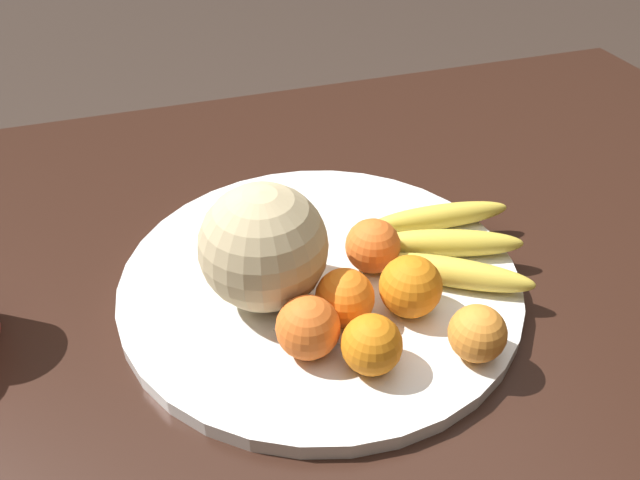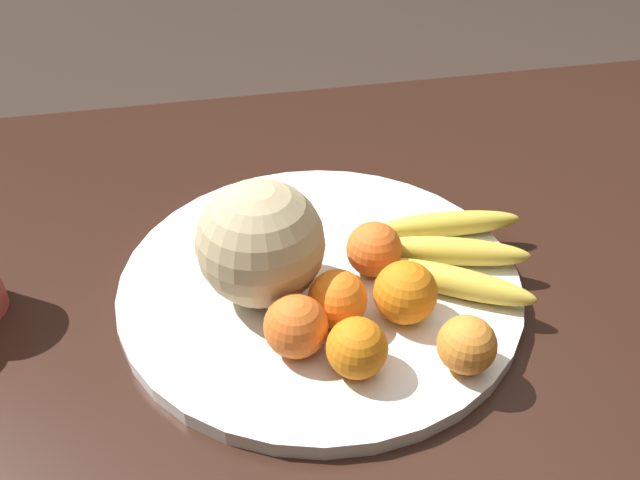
{
  "view_description": "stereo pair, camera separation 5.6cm",
  "coord_description": "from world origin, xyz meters",
  "px_view_note": "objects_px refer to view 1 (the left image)",
  "views": [
    {
      "loc": [
        -0.22,
        -0.56,
        1.24
      ],
      "look_at": [
        -0.05,
        -0.03,
        0.82
      ],
      "focal_mm": 35.0,
      "sensor_mm": 36.0,
      "label": 1
    },
    {
      "loc": [
        -0.17,
        -0.57,
        1.24
      ],
      "look_at": [
        -0.05,
        -0.03,
        0.82
      ],
      "focal_mm": 35.0,
      "sensor_mm": 36.0,
      "label": 2
    }
  ],
  "objects_px": {
    "fruit_bowl": "(320,279)",
    "produce_tag": "(322,330)",
    "orange_top_small": "(345,298)",
    "orange_back_right": "(410,286)",
    "orange_back_left": "(477,333)",
    "melon": "(263,247)",
    "orange_front_right": "(373,246)",
    "banana_bunch": "(445,244)",
    "orange_front_left": "(308,327)",
    "orange_mid_center": "(372,345)",
    "kitchen_table": "(348,311)"
  },
  "relations": [
    {
      "from": "fruit_bowl",
      "to": "produce_tag",
      "type": "height_order",
      "value": "produce_tag"
    },
    {
      "from": "fruit_bowl",
      "to": "orange_top_small",
      "type": "distance_m",
      "value": 0.09
    },
    {
      "from": "orange_back_right",
      "to": "orange_top_small",
      "type": "height_order",
      "value": "orange_back_right"
    },
    {
      "from": "produce_tag",
      "to": "orange_back_left",
      "type": "bearing_deg",
      "value": 4.94
    },
    {
      "from": "melon",
      "to": "orange_top_small",
      "type": "bearing_deg",
      "value": -42.03
    },
    {
      "from": "orange_top_small",
      "to": "orange_front_right",
      "type": "bearing_deg",
      "value": 49.95
    },
    {
      "from": "orange_top_small",
      "to": "produce_tag",
      "type": "height_order",
      "value": "orange_top_small"
    },
    {
      "from": "banana_bunch",
      "to": "orange_back_left",
      "type": "relative_size",
      "value": 3.68
    },
    {
      "from": "fruit_bowl",
      "to": "melon",
      "type": "distance_m",
      "value": 0.1
    },
    {
      "from": "banana_bunch",
      "to": "orange_top_small",
      "type": "distance_m",
      "value": 0.17
    },
    {
      "from": "orange_front_left",
      "to": "orange_mid_center",
      "type": "bearing_deg",
      "value": -36.71
    },
    {
      "from": "orange_front_left",
      "to": "orange_mid_center",
      "type": "relative_size",
      "value": 1.08
    },
    {
      "from": "fruit_bowl",
      "to": "orange_mid_center",
      "type": "bearing_deg",
      "value": -88.42
    },
    {
      "from": "orange_back_left",
      "to": "fruit_bowl",
      "type": "bearing_deg",
      "value": 123.42
    },
    {
      "from": "produce_tag",
      "to": "orange_mid_center",
      "type": "bearing_deg",
      "value": -28.34
    },
    {
      "from": "orange_front_left",
      "to": "orange_back_left",
      "type": "relative_size",
      "value": 1.12
    },
    {
      "from": "produce_tag",
      "to": "orange_top_small",
      "type": "bearing_deg",
      "value": 52.81
    },
    {
      "from": "fruit_bowl",
      "to": "orange_front_left",
      "type": "height_order",
      "value": "orange_front_left"
    },
    {
      "from": "orange_front_right",
      "to": "orange_front_left",
      "type": "bearing_deg",
      "value": -137.2
    },
    {
      "from": "banana_bunch",
      "to": "orange_back_left",
      "type": "bearing_deg",
      "value": -87.31
    },
    {
      "from": "produce_tag",
      "to": "melon",
      "type": "bearing_deg",
      "value": 154.81
    },
    {
      "from": "orange_top_small",
      "to": "produce_tag",
      "type": "distance_m",
      "value": 0.04
    },
    {
      "from": "melon",
      "to": "banana_bunch",
      "type": "xyz_separation_m",
      "value": [
        0.22,
        0.0,
        -0.05
      ]
    },
    {
      "from": "produce_tag",
      "to": "orange_front_right",
      "type": "bearing_deg",
      "value": 77.2
    },
    {
      "from": "kitchen_table",
      "to": "banana_bunch",
      "type": "xyz_separation_m",
      "value": [
        0.1,
        -0.05,
        0.12
      ]
    },
    {
      "from": "banana_bunch",
      "to": "orange_back_right",
      "type": "xyz_separation_m",
      "value": [
        -0.08,
        -0.07,
        0.02
      ]
    },
    {
      "from": "melon",
      "to": "produce_tag",
      "type": "xyz_separation_m",
      "value": [
        0.04,
        -0.07,
        -0.07
      ]
    },
    {
      "from": "kitchen_table",
      "to": "orange_back_right",
      "type": "height_order",
      "value": "orange_back_right"
    },
    {
      "from": "orange_back_left",
      "to": "orange_back_right",
      "type": "height_order",
      "value": "orange_back_right"
    },
    {
      "from": "orange_back_left",
      "to": "kitchen_table",
      "type": "bearing_deg",
      "value": 106.2
    },
    {
      "from": "melon",
      "to": "orange_back_left",
      "type": "xyz_separation_m",
      "value": [
        0.18,
        -0.15,
        -0.04
      ]
    },
    {
      "from": "orange_back_left",
      "to": "orange_top_small",
      "type": "relative_size",
      "value": 0.92
    },
    {
      "from": "orange_front_right",
      "to": "orange_back_right",
      "type": "xyz_separation_m",
      "value": [
        0.01,
        -0.08,
        0.0
      ]
    },
    {
      "from": "orange_back_left",
      "to": "orange_back_right",
      "type": "xyz_separation_m",
      "value": [
        -0.04,
        0.08,
        0.0
      ]
    },
    {
      "from": "orange_front_right",
      "to": "melon",
      "type": "bearing_deg",
      "value": -175.95
    },
    {
      "from": "banana_bunch",
      "to": "orange_front_right",
      "type": "bearing_deg",
      "value": -165.17
    },
    {
      "from": "kitchen_table",
      "to": "orange_mid_center",
      "type": "relative_size",
      "value": 25.44
    },
    {
      "from": "fruit_bowl",
      "to": "orange_back_left",
      "type": "height_order",
      "value": "orange_back_left"
    },
    {
      "from": "fruit_bowl",
      "to": "orange_back_right",
      "type": "bearing_deg",
      "value": -49.87
    },
    {
      "from": "orange_back_left",
      "to": "orange_top_small",
      "type": "height_order",
      "value": "orange_top_small"
    },
    {
      "from": "orange_front_left",
      "to": "orange_mid_center",
      "type": "xyz_separation_m",
      "value": [
        0.05,
        -0.04,
        -0.0
      ]
    },
    {
      "from": "fruit_bowl",
      "to": "orange_front_right",
      "type": "xyz_separation_m",
      "value": [
        0.06,
        -0.01,
        0.04
      ]
    },
    {
      "from": "orange_front_left",
      "to": "orange_back_right",
      "type": "height_order",
      "value": "orange_back_right"
    },
    {
      "from": "orange_back_left",
      "to": "banana_bunch",
      "type": "bearing_deg",
      "value": 73.67
    },
    {
      "from": "kitchen_table",
      "to": "produce_tag",
      "type": "height_order",
      "value": "produce_tag"
    },
    {
      "from": "orange_back_right",
      "to": "fruit_bowl",
      "type": "bearing_deg",
      "value": 130.13
    },
    {
      "from": "orange_top_small",
      "to": "orange_front_left",
      "type": "bearing_deg",
      "value": -148.87
    },
    {
      "from": "orange_front_right",
      "to": "orange_mid_center",
      "type": "relative_size",
      "value": 1.06
    },
    {
      "from": "fruit_bowl",
      "to": "orange_back_left",
      "type": "relative_size",
      "value": 8.0
    },
    {
      "from": "orange_front_left",
      "to": "banana_bunch",
      "type": "bearing_deg",
      "value": 25.25
    }
  ]
}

